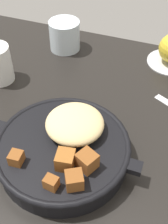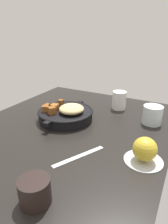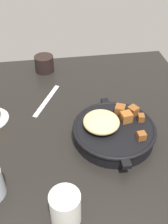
# 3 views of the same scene
# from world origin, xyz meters

# --- Properties ---
(ground_plane) EXTENTS (0.95, 0.79, 0.02)m
(ground_plane) POSITION_xyz_m (0.00, 0.00, -0.01)
(ground_plane) COLOR black
(cast_iron_skillet) EXTENTS (0.29, 0.25, 0.08)m
(cast_iron_skillet) POSITION_xyz_m (-0.05, -0.05, 0.03)
(cast_iron_skillet) COLOR black
(cast_iron_skillet) RESTS_ON ground_plane
(water_glass_short) EXTENTS (0.08, 0.08, 0.08)m
(water_glass_short) POSITION_xyz_m (-0.19, 0.29, 0.04)
(water_glass_short) COLOR silver
(water_glass_short) RESTS_ON ground_plane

